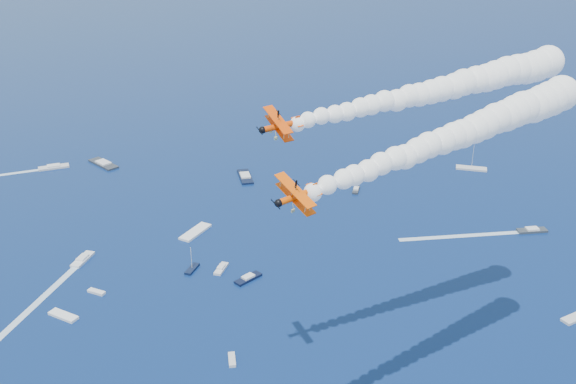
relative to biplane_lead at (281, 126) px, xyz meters
name	(u,v)px	position (x,y,z in m)	size (l,w,h in m)	color
biplane_lead	(281,126)	(0.00, 0.00, 0.00)	(7.88, 8.84, 5.32)	#F74505
biplane_trail	(297,196)	(-6.96, -23.43, -2.14)	(7.32, 8.21, 4.94)	#FF5405
smoke_trail_lead	(431,91)	(31.57, 1.40, 2.42)	(63.86, 9.25, 11.56)	white
smoke_trail_trail	(452,137)	(23.92, -16.70, 0.28)	(62.60, 18.91, 11.56)	white
spectator_boats	(152,241)	(-10.97, 77.24, -59.62)	(228.38, 172.44, 0.70)	silver
boat_wakes	(154,232)	(-9.04, 83.17, -59.94)	(172.27, 112.74, 0.04)	white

